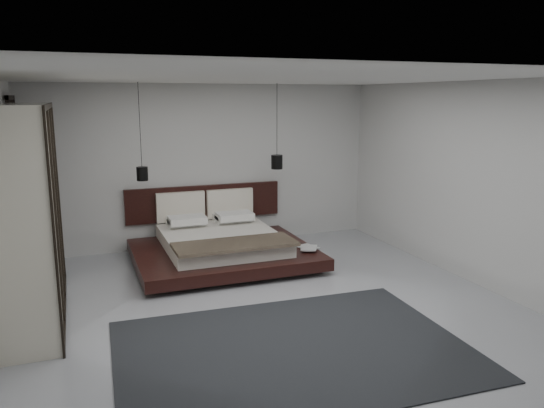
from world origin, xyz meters
name	(u,v)px	position (x,y,z in m)	size (l,w,h in m)	color
floor	(266,303)	(0.00, 0.00, 0.00)	(6.00, 6.00, 0.00)	#97999F
ceiling	(266,77)	(0.00, 0.00, 2.80)	(6.00, 6.00, 0.00)	white
wall_back	(207,166)	(0.00, 3.00, 1.40)	(6.00, 6.00, 0.00)	#B9B9B7
wall_front	(413,268)	(0.00, -3.00, 1.40)	(6.00, 6.00, 0.00)	#B9B9B7
wall_right	(465,182)	(3.00, 0.00, 1.40)	(6.00, 6.00, 0.00)	#B9B9B7
lattice_screen	(18,186)	(-2.95, 2.45, 1.30)	(0.05, 0.90, 2.60)	black
bed	(221,244)	(-0.07, 1.91, 0.28)	(2.72, 2.37, 1.07)	black
book_lower	(302,249)	(1.05, 1.26, 0.27)	(0.24, 0.32, 0.03)	#99724C
book_upper	(301,248)	(1.03, 1.23, 0.30)	(0.24, 0.32, 0.02)	#99724C
pendant_left	(142,173)	(-1.19, 2.33, 1.42)	(0.18, 0.18, 1.50)	black
pendant_right	(277,162)	(1.05, 2.33, 1.50)	(0.19, 0.19, 1.42)	black
wardrobe	(29,214)	(-2.70, 0.63, 1.25)	(0.60, 2.55, 2.50)	beige
rug	(293,349)	(-0.18, -1.29, 0.01)	(3.59, 2.56, 0.02)	black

